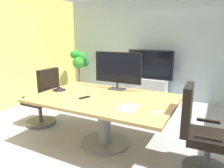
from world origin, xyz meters
TOP-DOWN VIEW (x-y plane):
  - ground_plane at (0.00, 0.00)m, footprint 7.34×7.34m
  - wall_back_glass_partition at (0.00, 3.17)m, footprint 5.81×0.10m
  - conference_table at (-0.07, 0.17)m, footprint 2.09×1.38m
  - office_chair_left at (-1.44, 0.27)m, footprint 0.60×0.57m
  - office_chair_right at (1.30, 0.12)m, footprint 0.61×0.58m
  - tv_monitor at (-0.10, 0.69)m, footprint 0.84×0.18m
  - wall_display_unit at (-0.19, 2.81)m, footprint 1.20×0.36m
  - potted_plant at (-2.22, 2.51)m, footprint 0.56×0.71m
  - conference_phone at (-0.94, 0.18)m, footprint 0.22×0.22m
  - remote_control at (-0.31, -0.01)m, footprint 0.11×0.18m
  - whiteboard_marker at (0.81, -0.10)m, footprint 0.11×0.10m
  - paper_notepad at (0.44, -0.12)m, footprint 0.22×0.31m

SIDE VIEW (x-z plane):
  - ground_plane at x=0.00m, z-range 0.00..0.00m
  - wall_display_unit at x=-0.19m, z-range -0.21..1.10m
  - office_chair_left at x=-1.44m, z-range -0.09..1.00m
  - office_chair_right at x=1.30m, z-range -0.09..1.00m
  - conference_table at x=-0.07m, z-range 0.21..0.97m
  - paper_notepad at x=0.44m, z-range 0.76..0.77m
  - remote_control at x=-0.31m, z-range 0.76..0.78m
  - whiteboard_marker at x=0.81m, z-range 0.76..0.78m
  - conference_phone at x=-0.94m, z-range 0.76..0.83m
  - potted_plant at x=-2.22m, z-range 0.19..1.44m
  - tv_monitor at x=-0.10m, z-range 0.80..1.44m
  - wall_back_glass_partition at x=0.00m, z-range 0.00..2.68m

